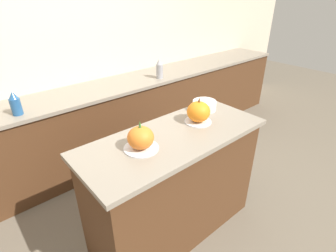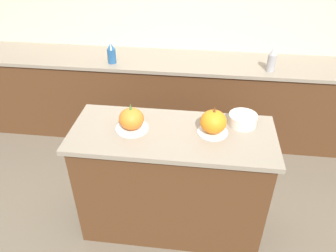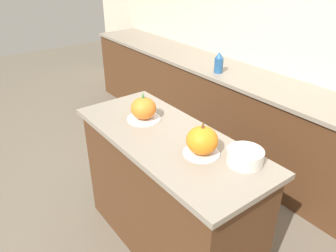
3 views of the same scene
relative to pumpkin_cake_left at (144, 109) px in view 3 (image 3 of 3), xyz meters
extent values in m
plane|color=#665B4C|center=(0.28, -0.01, -1.01)|extent=(12.00, 12.00, 0.00)
cube|color=beige|center=(0.28, 1.65, 0.24)|extent=(8.00, 0.06, 2.50)
cube|color=#4C2D19|center=(0.28, -0.01, -0.56)|extent=(1.36, 0.53, 0.90)
cube|color=gray|center=(0.28, -0.01, -0.09)|extent=(1.42, 0.59, 0.03)
cube|color=#4C2D19|center=(0.28, 1.32, -0.58)|extent=(6.00, 0.56, 0.86)
cube|color=gray|center=(0.28, 1.32, -0.13)|extent=(6.00, 0.60, 0.03)
cylinder|color=silver|center=(0.00, 0.00, -0.07)|extent=(0.23, 0.23, 0.01)
ellipsoid|color=orange|center=(0.00, 0.00, 0.01)|extent=(0.17, 0.17, 0.15)
cone|color=#38702D|center=(0.00, 0.00, 0.10)|extent=(0.02, 0.02, 0.05)
cylinder|color=silver|center=(0.56, 0.02, -0.07)|extent=(0.21, 0.21, 0.01)
ellipsoid|color=orange|center=(0.56, 0.02, 0.01)|extent=(0.18, 0.18, 0.16)
cone|color=brown|center=(0.56, 0.02, 0.11)|extent=(0.02, 0.02, 0.04)
cylinder|color=#235184|center=(-0.46, 1.17, -0.04)|extent=(0.09, 0.09, 0.14)
cone|color=#235184|center=(-0.46, 1.17, 0.07)|extent=(0.08, 0.08, 0.06)
cylinder|color=beige|center=(0.77, 0.15, -0.04)|extent=(0.20, 0.20, 0.08)
camera|label=1|loc=(-0.80, -1.20, 0.86)|focal=28.00mm
camera|label=2|loc=(0.48, -1.83, 1.23)|focal=35.00mm
camera|label=3|loc=(1.69, -1.07, 0.95)|focal=35.00mm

